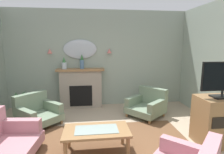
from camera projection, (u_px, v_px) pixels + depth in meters
wall_back at (98, 59)px, 5.54m from camera, size 6.28×0.10×2.84m
patterned_rug at (107, 154)px, 3.14m from camera, size 3.20×2.40×0.01m
fireplace at (81, 88)px, 5.41m from camera, size 1.36×0.36×1.16m
mantel_vase_left at (64, 64)px, 5.20m from camera, size 0.14×0.14×0.35m
mantel_vase_right at (82, 62)px, 5.25m from camera, size 0.12×0.12×0.41m
wall_mirror at (80, 49)px, 5.35m from camera, size 0.96×0.06×0.56m
wall_sconce_left at (50, 51)px, 5.21m from camera, size 0.14×0.14×0.14m
wall_sconce_right at (109, 51)px, 5.41m from camera, size 0.14×0.14×0.14m
coffee_table at (97, 133)px, 3.09m from camera, size 1.10×0.60×0.45m
armchair_by_coffee_table at (148, 104)px, 4.81m from camera, size 1.14×1.14×0.71m
armchair_beside_couch at (37, 112)px, 4.28m from camera, size 1.15×1.14×0.71m
tv_cabinet at (218, 120)px, 3.42m from camera, size 0.80×0.57×0.90m
tv_flatscreen at (224, 79)px, 3.26m from camera, size 0.84×0.24×0.65m
potted_plant_small_fern at (21, 105)px, 4.75m from camera, size 0.37×0.38×0.70m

